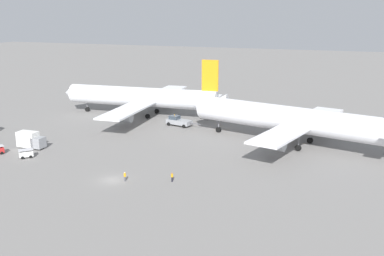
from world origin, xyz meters
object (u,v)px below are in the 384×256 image
Objects in this scene: airliner_at_gate_left at (143,97)px; gse_baggage_cart_near_cluster at (26,153)px; pushback_tug at (178,121)px; gse_catering_truck_tall at (31,140)px; ground_crew_marshaller_foreground at (172,177)px; airliner_being_pushed at (293,120)px; ground_crew_wing_walker_right at (125,176)px.

gse_baggage_cart_near_cluster is (-3.84, -42.07, -4.24)m from airliner_at_gate_left.
airliner_at_gate_left is 15.95m from pushback_tug.
airliner_at_gate_left reaches higher than gse_catering_truck_tall.
airliner_at_gate_left is 30.72× the size of ground_crew_marshaller_foreground.
airliner_being_pushed is at bearing 31.01° from gse_baggage_cart_near_cluster.
airliner_being_pushed reaches higher than gse_baggage_cart_near_cluster.
gse_catering_truck_tall is at bearing -125.78° from pushback_tug.
ground_crew_marshaller_foreground is (14.41, -36.05, -0.33)m from pushback_tug.
pushback_tug is 38.83m from ground_crew_marshaller_foreground.
airliner_being_pushed is 55.55m from gse_catering_truck_tall.
airliner_being_pushed reaches higher than ground_crew_wing_walker_right.
pushback_tug is (-29.46, 6.64, -4.36)m from airliner_being_pushed.
ground_crew_marshaller_foreground is at bearing -2.09° from gse_baggage_cart_near_cluster.
gse_catering_truck_tall is at bearing 161.25° from ground_crew_wing_walker_right.
ground_crew_wing_walker_right is at bearing -18.75° from gse_catering_truck_tall.
airliner_at_gate_left is 42.45m from gse_baggage_cart_near_cluster.
airliner_being_pushed is (43.15, -13.82, 0.44)m from airliner_at_gate_left.
ground_crew_wing_walker_right reaches higher than ground_crew_marshaller_foreground.
ground_crew_wing_walker_right is at bearing -9.14° from gse_baggage_cart_near_cluster.
pushback_tug is at bearing 100.13° from ground_crew_wing_walker_right.
gse_catering_truck_tall is 6.70m from gse_baggage_cart_near_cluster.
airliner_at_gate_left is at bearing 152.32° from pushback_tug.
airliner_at_gate_left reaches higher than airliner_being_pushed.
gse_catering_truck_tall is at bearing -101.51° from airliner_at_gate_left.
gse_baggage_cart_near_cluster is (-46.99, -28.25, -4.67)m from airliner_being_pushed.
airliner_being_pushed is at bearing -12.70° from pushback_tug.
pushback_tug is 39.44m from ground_crew_wing_walker_right.
airliner_at_gate_left is 8.47× the size of gse_catering_truck_tall.
ground_crew_wing_walker_right is at bearing -159.66° from ground_crew_marshaller_foreground.
pushback_tug is 1.63× the size of gse_catering_truck_tall.
pushback_tug is at bearing 167.30° from airliner_being_pushed.
airliner_at_gate_left is 5.18× the size of pushback_tug.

